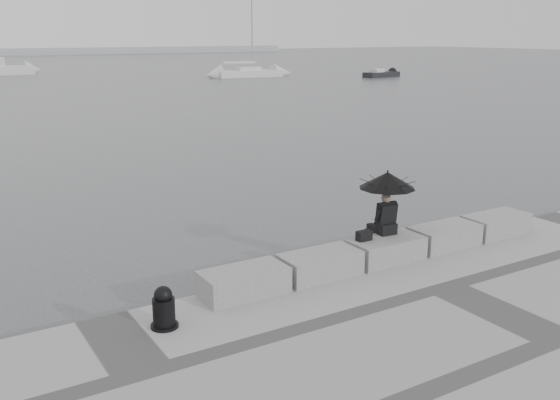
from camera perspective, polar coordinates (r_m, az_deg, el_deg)
ground at (r=13.92m, az=8.33°, el=-6.90°), size 360.00×360.00×0.00m
stone_block_far_left at (r=11.52m, az=-3.34°, el=-7.52°), size 1.60×0.80×0.50m
stone_block_left at (r=12.35m, az=3.67°, el=-5.94°), size 1.60×0.80×0.50m
stone_block_centre at (r=13.34m, az=9.68°, el=-4.50°), size 1.60×0.80×0.50m
stone_block_right at (r=14.47m, az=14.79°, el=-3.24°), size 1.60×0.80×0.50m
stone_block_far_right at (r=15.70m, az=19.12°, el=-2.15°), size 1.60×0.80×0.50m
seated_person at (r=13.30m, az=9.79°, el=1.11°), size 1.20×1.20×1.39m
bag at (r=13.04m, az=7.69°, el=-3.25°), size 0.32×0.18×0.20m
mooring_bollard at (r=10.44m, az=-10.57°, el=-9.87°), size 0.46×0.46×0.72m
sailboat_right at (r=77.45m, az=-2.88°, el=11.56°), size 8.28×3.03×12.90m
small_motorboat at (r=78.40m, az=9.26°, el=11.28°), size 5.23×2.30×1.10m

